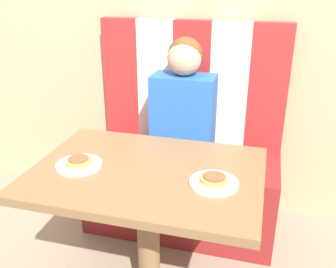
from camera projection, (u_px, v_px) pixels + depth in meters
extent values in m
cube|color=tan|center=(197.00, 6.00, 2.19)|extent=(7.00, 0.05, 2.60)
cube|color=maroon|center=(182.00, 189.00, 2.32)|extent=(1.13, 0.54, 0.49)
cube|color=maroon|center=(123.00, 78.00, 2.39)|extent=(0.23, 0.08, 0.74)
cube|color=beige|center=(157.00, 80.00, 2.34)|extent=(0.23, 0.08, 0.74)
cube|color=maroon|center=(192.00, 83.00, 2.28)|extent=(0.23, 0.08, 0.74)
cube|color=beige|center=(229.00, 85.00, 2.23)|extent=(0.23, 0.08, 0.74)
cube|color=maroon|center=(268.00, 88.00, 2.17)|extent=(0.23, 0.08, 0.74)
cube|color=brown|center=(147.00, 173.00, 1.54)|extent=(0.94, 0.68, 0.03)
cylinder|color=brown|center=(149.00, 244.00, 1.69)|extent=(0.10, 0.10, 0.69)
cube|color=#2356B2|center=(183.00, 116.00, 2.13)|extent=(0.35, 0.20, 0.47)
sphere|color=tan|center=(184.00, 58.00, 2.00)|extent=(0.18, 0.18, 0.18)
sphere|color=brown|center=(185.00, 55.00, 2.02)|extent=(0.19, 0.19, 0.19)
cylinder|color=white|center=(79.00, 165.00, 1.56)|extent=(0.19, 0.19, 0.01)
cylinder|color=white|center=(214.00, 183.00, 1.43)|extent=(0.19, 0.19, 0.01)
cylinder|color=#C68E47|center=(79.00, 161.00, 1.56)|extent=(0.11, 0.11, 0.02)
cylinder|color=#AD472D|center=(78.00, 159.00, 1.55)|extent=(0.08, 0.08, 0.01)
cylinder|color=#C68E47|center=(214.00, 179.00, 1.42)|extent=(0.11, 0.11, 0.02)
cylinder|color=#AD472D|center=(214.00, 176.00, 1.42)|extent=(0.08, 0.08, 0.01)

